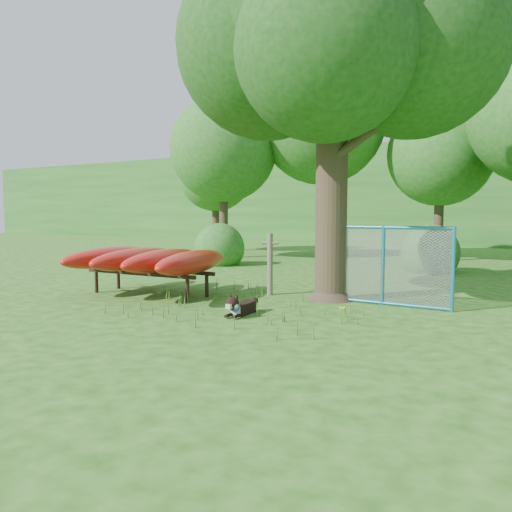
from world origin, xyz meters
The scene contains 14 objects.
ground centered at (0.00, 0.00, 0.00)m, with size 80.00×80.00×0.00m, color #1F5410.
oak_tree centered at (1.15, 2.68, 5.55)m, with size 6.75×5.94×8.32m.
wooden_post centered at (-0.22, 2.55, 0.74)m, with size 0.38×0.17×1.40m.
kayak_rack centered at (-2.57, 1.18, 0.80)m, with size 3.55×3.15×1.05m.
husky_dog centered at (0.42, 0.26, 0.16)m, with size 0.28×1.00×0.44m.
fence_section centered at (2.34, 2.57, 0.80)m, with size 2.74×0.19×2.67m.
wildflower_clump centered at (2.15, 0.79, 0.20)m, with size 0.11×0.09×0.24m.
bg_tree_a centered at (-6.50, 10.00, 4.48)m, with size 4.40×4.40×6.70m.
bg_tree_b centered at (-3.00, 12.00, 5.61)m, with size 5.20×5.20×8.22m.
bg_tree_c centered at (1.50, 13.00, 4.11)m, with size 4.00×4.00×6.12m.
bg_tree_f centered at (-9.00, 13.00, 3.73)m, with size 3.60×3.60×5.55m.
shrub_left centered at (-5.00, 7.50, 0.00)m, with size 1.80×1.80×1.80m, color #23601F.
shrub_mid centered at (2.00, 9.00, 0.00)m, with size 1.80×1.80×1.80m, color #23601F.
wooded_hillside centered at (0.00, 28.00, 3.00)m, with size 80.00×12.00×6.00m, color #23601F.
Camera 1 is at (5.14, -7.26, 1.83)m, focal length 35.00 mm.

